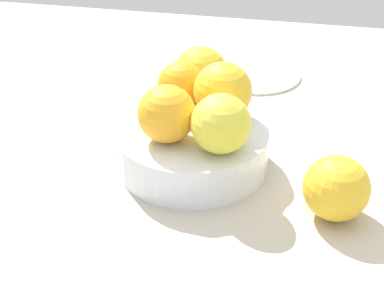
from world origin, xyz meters
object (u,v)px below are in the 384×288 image
at_px(orange_loose_0, 200,73).
at_px(orange_loose_1, 336,188).
at_px(orange_in_bowl_3, 181,86).
at_px(side_plate, 255,73).
at_px(fruit_bowl, 192,148).
at_px(orange_in_bowl_0, 221,124).
at_px(orange_in_bowl_2, 223,91).
at_px(orange_in_bowl_1, 167,114).

height_order(orange_loose_0, orange_loose_1, orange_loose_0).
distance_m(orange_in_bowl_3, orange_loose_1, 0.23).
bearing_deg(side_plate, orange_loose_1, -70.02).
bearing_deg(fruit_bowl, orange_in_bowl_0, -42.74).
height_order(fruit_bowl, orange_in_bowl_2, orange_in_bowl_2).
bearing_deg(side_plate, orange_in_bowl_0, -91.07).
relative_size(orange_in_bowl_0, orange_loose_0, 0.84).
distance_m(fruit_bowl, orange_in_bowl_2, 0.08).
height_order(orange_in_bowl_2, orange_loose_1, orange_in_bowl_2).
bearing_deg(orange_in_bowl_2, orange_loose_0, 111.18).
xyz_separation_m(orange_in_bowl_2, orange_loose_1, (0.14, -0.10, -0.05)).
distance_m(orange_loose_0, orange_loose_1, 0.32).
distance_m(fruit_bowl, orange_loose_0, 0.18).
bearing_deg(orange_in_bowl_3, side_plate, 72.37).
bearing_deg(orange_in_bowl_2, orange_in_bowl_1, -129.50).
bearing_deg(orange_loose_1, side_plate, 109.98).
bearing_deg(side_plate, fruit_bowl, -99.43).
bearing_deg(orange_loose_1, orange_in_bowl_1, 169.18).
bearing_deg(fruit_bowl, side_plate, 80.57).
height_order(orange_in_bowl_1, orange_in_bowl_3, orange_in_bowl_1).
height_order(fruit_bowl, orange_in_bowl_1, orange_in_bowl_1).
distance_m(orange_in_bowl_2, side_plate, 0.26).
relative_size(orange_in_bowl_3, orange_loose_1, 0.85).
xyz_separation_m(orange_in_bowl_0, orange_in_bowl_3, (-0.07, 0.09, -0.00)).
distance_m(orange_loose_0, side_plate, 0.13).
bearing_deg(orange_in_bowl_2, fruit_bowl, -128.42).
height_order(orange_in_bowl_2, side_plate, orange_in_bowl_2).
bearing_deg(orange_in_bowl_3, orange_in_bowl_1, -88.89).
xyz_separation_m(orange_in_bowl_0, side_plate, (0.01, 0.32, -0.08)).
height_order(orange_in_bowl_0, side_plate, orange_in_bowl_0).
bearing_deg(orange_in_bowl_0, orange_in_bowl_3, 125.87).
relative_size(orange_in_bowl_1, orange_in_bowl_2, 0.93).
height_order(fruit_bowl, orange_in_bowl_0, orange_in_bowl_0).
bearing_deg(orange_in_bowl_1, orange_in_bowl_3, 91.11).
bearing_deg(orange_in_bowl_0, orange_in_bowl_2, 98.00).
bearing_deg(orange_in_bowl_2, orange_in_bowl_3, 163.99).
xyz_separation_m(orange_in_bowl_3, orange_loose_0, (-0.00, 0.13, -0.04)).
bearing_deg(orange_loose_1, fruit_bowl, 159.33).
xyz_separation_m(orange_in_bowl_0, orange_loose_0, (-0.07, 0.22, -0.04)).
relative_size(orange_in_bowl_2, side_plate, 0.49).
relative_size(orange_loose_0, orange_loose_1, 1.12).
distance_m(orange_in_bowl_3, orange_loose_0, 0.13).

